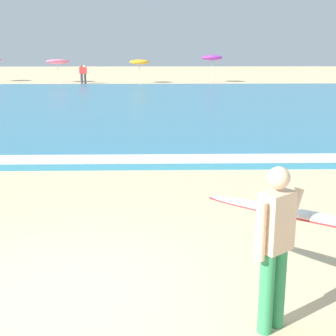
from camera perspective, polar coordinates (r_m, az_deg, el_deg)
name	(u,v)px	position (r m, az deg, el deg)	size (l,w,h in m)	color
ground_plane	(67,295)	(5.91, -12.00, -14.72)	(160.00, 160.00, 0.00)	beige
sea	(136,104)	(25.22, -3.81, 7.73)	(120.00, 28.00, 0.14)	teal
surf_foam	(115,159)	(12.00, -6.43, 1.08)	(120.00, 1.01, 0.01)	white
surfer_with_board	(290,230)	(5.01, 14.43, -7.23)	(1.99, 2.44, 1.73)	#338E56
beach_umbrella_1	(58,62)	(43.65, -13.10, 12.33)	(2.01, 2.03, 2.11)	beige
beach_umbrella_2	(140,62)	(41.83, -3.44, 12.58)	(1.71, 1.72, 2.03)	beige
beach_umbrella_3	(212,58)	(42.92, 5.29, 13.03)	(1.85, 1.88, 2.43)	beige
beachgoer_near_row_left	(81,74)	(42.05, -10.35, 11.09)	(0.32, 0.20, 1.58)	#383842
beachgoer_near_row_mid	(85,74)	(41.55, -9.95, 11.07)	(0.32, 0.20, 1.58)	#383842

